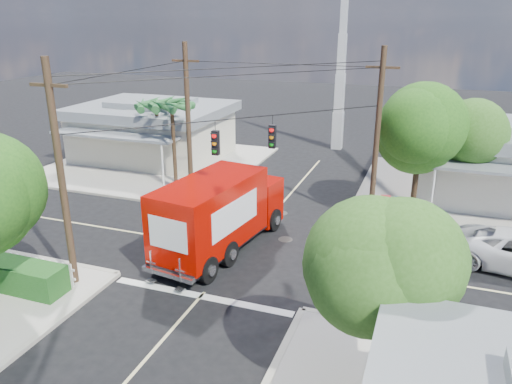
% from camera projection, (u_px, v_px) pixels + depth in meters
% --- Properties ---
extents(ground, '(120.00, 120.00, 0.00)m').
position_uv_depth(ground, '(241.00, 250.00, 23.24)').
color(ground, black).
rests_on(ground, ground).
extents(sidewalk_ne, '(14.12, 14.12, 0.14)m').
position_uv_depth(sidewalk_ne, '(481.00, 200.00, 29.36)').
color(sidewalk_ne, '#ACA69B').
rests_on(sidewalk_ne, ground).
extents(sidewalk_nw, '(14.12, 14.12, 0.14)m').
position_uv_depth(sidewalk_nw, '(157.00, 164.00, 36.34)').
color(sidewalk_nw, '#ACA69B').
rests_on(sidewalk_nw, ground).
extents(road_markings, '(32.00, 32.00, 0.01)m').
position_uv_depth(road_markings, '(229.00, 264.00, 21.93)').
color(road_markings, beige).
rests_on(road_markings, ground).
extents(building_nw, '(10.80, 10.20, 4.30)m').
position_uv_depth(building_nw, '(153.00, 129.00, 37.37)').
color(building_nw, beige).
rests_on(building_nw, sidewalk_nw).
extents(radio_tower, '(0.80, 0.80, 17.00)m').
position_uv_depth(radio_tower, '(340.00, 78.00, 38.89)').
color(radio_tower, silver).
rests_on(radio_tower, ground).
extents(tree_ne_front, '(4.21, 4.14, 6.66)m').
position_uv_depth(tree_ne_front, '(421.00, 131.00, 25.31)').
color(tree_ne_front, '#422D1C').
rests_on(tree_ne_front, sidewalk_ne).
extents(tree_ne_back, '(3.77, 3.66, 5.82)m').
position_uv_depth(tree_ne_back, '(473.00, 137.00, 26.61)').
color(tree_ne_back, '#422D1C').
rests_on(tree_ne_back, sidewalk_ne).
extents(tree_se, '(3.67, 3.54, 5.62)m').
position_uv_depth(tree_se, '(386.00, 267.00, 13.22)').
color(tree_se, '#422D1C').
rests_on(tree_se, sidewalk_se).
extents(palm_nw_front, '(3.01, 3.08, 5.59)m').
position_uv_depth(palm_nw_front, '(172.00, 106.00, 30.59)').
color(palm_nw_front, '#422D1C').
rests_on(palm_nw_front, sidewalk_nw).
extents(palm_nw_back, '(3.01, 3.08, 5.19)m').
position_uv_depth(palm_nw_back, '(156.00, 106.00, 32.68)').
color(palm_nw_back, '#422D1C').
rests_on(palm_nw_back, sidewalk_nw).
extents(utility_poles, '(12.00, 10.68, 9.00)m').
position_uv_depth(utility_poles, '(222.00, 142.00, 23.59)').
color(utility_poles, '#473321').
rests_on(utility_poles, ground).
extents(picket_fence, '(5.94, 0.06, 1.00)m').
position_uv_depth(picket_fence, '(16.00, 263.00, 20.55)').
color(picket_fence, silver).
rests_on(picket_fence, sidewalk_sw).
extents(vending_boxes, '(1.90, 0.50, 1.10)m').
position_uv_depth(vending_boxes, '(398.00, 208.00, 26.41)').
color(vending_boxes, '#AC1A23').
rests_on(vending_boxes, sidewalk_ne).
extents(delivery_truck, '(3.74, 8.58, 3.60)m').
position_uv_depth(delivery_truck, '(220.00, 213.00, 22.72)').
color(delivery_truck, black).
rests_on(delivery_truck, ground).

